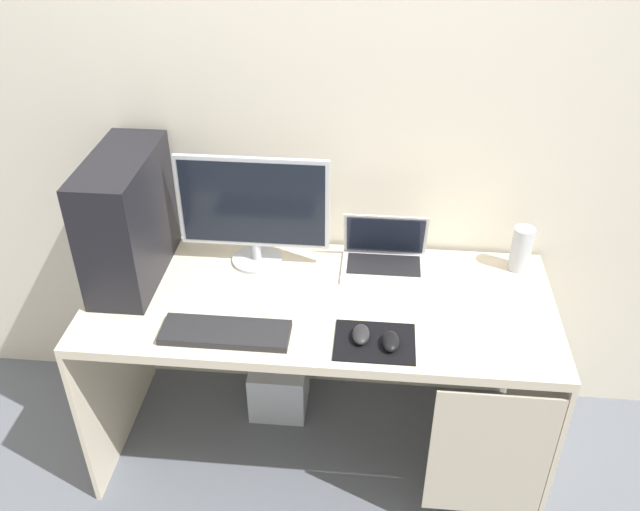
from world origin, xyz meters
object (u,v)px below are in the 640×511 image
at_px(monitor, 254,210).
at_px(subwoofer, 279,385).
at_px(mouse_left, 361,334).
at_px(pc_tower, 127,219).
at_px(mouse_right, 391,341).
at_px(speaker, 521,249).
at_px(keyboard, 226,333).
at_px(laptop, 384,257).

height_order(monitor, subwoofer, monitor).
relative_size(monitor, mouse_left, 5.71).
distance_m(pc_tower, mouse_right, 1.01).
distance_m(speaker, mouse_right, 0.68).
bearing_deg(pc_tower, mouse_right, -19.03).
bearing_deg(mouse_right, monitor, 139.35).
bearing_deg(speaker, mouse_right, -134.16).
height_order(mouse_left, subwoofer, mouse_left).
bearing_deg(monitor, mouse_left, -44.90).
bearing_deg(mouse_right, subwoofer, 135.67).
xyz_separation_m(pc_tower, keyboard, (0.40, -0.32, -0.22)).
bearing_deg(subwoofer, speaker, 3.33).
xyz_separation_m(monitor, laptop, (0.48, 0.02, -0.18)).
bearing_deg(keyboard, mouse_right, -0.54).
bearing_deg(keyboard, pc_tower, 141.54).
height_order(speaker, mouse_left, speaker).
xyz_separation_m(mouse_right, subwoofer, (-0.44, 0.43, -0.65)).
xyz_separation_m(monitor, keyboard, (-0.03, -0.43, -0.22)).
xyz_separation_m(laptop, mouse_right, (0.03, -0.45, -0.02)).
xyz_separation_m(pc_tower, laptop, (0.90, 0.13, -0.19)).
distance_m(speaker, keyboard, 1.11).
height_order(monitor, speaker, monitor).
height_order(pc_tower, mouse_left, pc_tower).
bearing_deg(laptop, subwoofer, -177.21).
bearing_deg(mouse_left, laptop, 81.04).
xyz_separation_m(laptop, keyboard, (-0.51, -0.45, -0.03)).
height_order(monitor, laptop, monitor).
height_order(monitor, mouse_right, monitor).
height_order(mouse_left, mouse_right, same).
relative_size(speaker, subwoofer, 0.74).
relative_size(keyboard, mouse_right, 4.38).
bearing_deg(mouse_right, pc_tower, 160.97).
distance_m(laptop, mouse_right, 0.45).
relative_size(pc_tower, laptop, 1.56).
xyz_separation_m(keyboard, mouse_right, (0.53, -0.01, 0.01)).
distance_m(keyboard, mouse_left, 0.44).
relative_size(monitor, keyboard, 1.30).
bearing_deg(mouse_right, mouse_left, 165.26).
distance_m(keyboard, mouse_right, 0.53).
distance_m(pc_tower, keyboard, 0.55).
bearing_deg(mouse_left, speaker, 39.07).
bearing_deg(mouse_left, subwoofer, 130.44).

